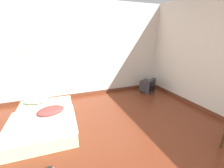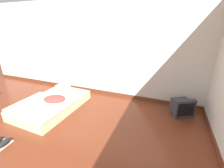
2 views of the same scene
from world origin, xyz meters
name	(u,v)px [view 1 (image 1 of 2)]	position (x,y,z in m)	size (l,w,h in m)	color
wall_back	(62,52)	(-0.01, 2.86, 1.29)	(8.31, 0.08, 2.60)	silver
mattress_bed	(44,119)	(-0.53, 1.56, 0.14)	(1.20, 1.77, 0.37)	beige
crt_tv	(148,86)	(2.43, 2.40, 0.20)	(0.54, 0.51, 0.43)	#333338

